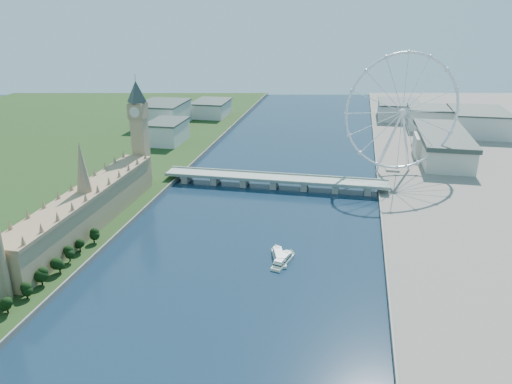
# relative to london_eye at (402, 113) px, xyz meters

# --- Properties ---
(tree_row) EXTENTS (7.45, 183.45, 19.32)m
(tree_row) POSITION_rel_london_eye_xyz_m (-232.98, -297.08, -58.58)
(tree_row) COLOR black
(tree_row) RESTS_ON ground
(parliament_range) EXTENTS (24.00, 200.00, 70.00)m
(parliament_range) POSITION_rel_london_eye_xyz_m (-247.98, -185.08, -49.04)
(parliament_range) COLOR tan
(parliament_range) RESTS_ON ground
(big_ben) EXTENTS (20.02, 20.02, 110.00)m
(big_ben) POSITION_rel_london_eye_xyz_m (-247.98, -77.08, -0.95)
(big_ben) COLOR tan
(big_ben) RESTS_ON ground
(westminster_bridge) EXTENTS (220.00, 22.00, 9.50)m
(westminster_bridge) POSITION_rel_london_eye_xyz_m (-119.98, -55.08, -60.89)
(westminster_bridge) COLOR gray
(westminster_bridge) RESTS_ON ground
(london_eye) EXTENTS (113.60, 39.12, 124.30)m
(london_eye) POSITION_rel_london_eye_xyz_m (0.00, 0.00, 0.00)
(london_eye) COLOR silver
(london_eye) RESTS_ON ground
(county_hall) EXTENTS (54.00, 144.00, 35.00)m
(county_hall) POSITION_rel_london_eye_xyz_m (55.02, 74.92, -67.52)
(county_hall) COLOR beige
(county_hall) RESTS_ON ground
(city_skyline) EXTENTS (505.00, 280.00, 32.00)m
(city_skyline) POSITION_rel_london_eye_xyz_m (-80.75, 205.00, -50.56)
(city_skyline) COLOR beige
(city_skyline) RESTS_ON ground
(tour_boat_near) EXTENTS (14.45, 29.33, 6.27)m
(tour_boat_near) POSITION_rel_london_eye_xyz_m (-89.29, -209.20, -67.52)
(tour_boat_near) COLOR white
(tour_boat_near) RESTS_ON ground
(tour_boat_far) EXTENTS (15.80, 30.36, 6.50)m
(tour_boat_far) POSITION_rel_london_eye_xyz_m (-92.63, -204.41, -67.52)
(tour_boat_far) COLOR silver
(tour_boat_far) RESTS_ON ground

